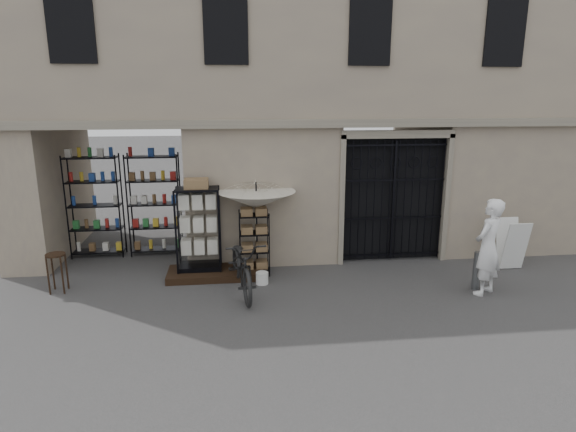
{
  "coord_description": "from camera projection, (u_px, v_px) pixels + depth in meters",
  "views": [
    {
      "loc": [
        -1.97,
        -8.43,
        3.84
      ],
      "look_at": [
        -0.8,
        1.4,
        1.35
      ],
      "focal_mm": 30.0,
      "sensor_mm": 36.0,
      "label": 1
    }
  ],
  "objects": [
    {
      "name": "steel_bollard",
      "position": [
        477.0,
        271.0,
        9.71
      ],
      "size": [
        0.19,
        0.19,
        0.8
      ],
      "primitive_type": "cylinder",
      "rotation": [
        0.0,
        0.0,
        -0.41
      ],
      "color": "slate",
      "rests_on": "ground"
    },
    {
      "name": "bicycle",
      "position": [
        243.0,
        291.0,
        9.69
      ],
      "size": [
        0.9,
        1.23,
        2.17
      ],
      "primitive_type": "imported",
      "rotation": [
        0.0,
        0.0,
        0.13
      ],
      "color": "black",
      "rests_on": "ground"
    },
    {
      "name": "shop_recess",
      "position": [
        122.0,
        200.0,
        11.1
      ],
      "size": [
        3.0,
        1.7,
        3.0
      ],
      "primitive_type": "cube",
      "color": "black",
      "rests_on": "ground"
    },
    {
      "name": "display_cabinet",
      "position": [
        199.0,
        233.0,
        10.35
      ],
      "size": [
        0.95,
        0.65,
        1.94
      ],
      "rotation": [
        0.0,
        0.0,
        0.11
      ],
      "color": "black",
      "rests_on": "step_platform"
    },
    {
      "name": "iron_gate",
      "position": [
        391.0,
        198.0,
        11.31
      ],
      "size": [
        2.5,
        0.21,
        3.0
      ],
      "color": "black",
      "rests_on": "ground"
    },
    {
      "name": "wooden_stool",
      "position": [
        57.0,
        272.0,
        9.59
      ],
      "size": [
        0.45,
        0.45,
        0.8
      ],
      "rotation": [
        0.0,
        0.0,
        0.2
      ],
      "color": "black",
      "rests_on": "ground"
    },
    {
      "name": "market_umbrella",
      "position": [
        256.0,
        195.0,
        10.36
      ],
      "size": [
        1.83,
        1.85,
        2.44
      ],
      "rotation": [
        0.0,
        0.0,
        0.26
      ],
      "color": "black",
      "rests_on": "ground"
    },
    {
      "name": "shop_shelving",
      "position": [
        125.0,
        205.0,
        11.63
      ],
      "size": [
        2.7,
        0.5,
        2.5
      ],
      "primitive_type": "cube",
      "color": "black",
      "rests_on": "ground"
    },
    {
      "name": "step_platform",
      "position": [
        214.0,
        273.0,
        10.48
      ],
      "size": [
        2.0,
        0.9,
        0.15
      ],
      "primitive_type": "cube",
      "color": "black",
      "rests_on": "ground"
    },
    {
      "name": "easel_sign",
      "position": [
        511.0,
        244.0,
        10.86
      ],
      "size": [
        0.54,
        0.62,
        1.11
      ],
      "rotation": [
        0.0,
        0.0,
        -0.01
      ],
      "color": "silver",
      "rests_on": "ground"
    },
    {
      "name": "shopkeeper",
      "position": [
        483.0,
        293.0,
        9.61
      ],
      "size": [
        1.71,
        1.98,
        0.46
      ],
      "primitive_type": "imported",
      "rotation": [
        0.0,
        0.0,
        3.77
      ],
      "color": "white",
      "rests_on": "ground"
    },
    {
      "name": "ground",
      "position": [
        338.0,
        300.0,
        9.28
      ],
      "size": [
        80.0,
        80.0,
        0.0
      ],
      "primitive_type": "plane",
      "color": "black",
      "rests_on": "ground"
    },
    {
      "name": "main_building",
      "position": [
        307.0,
        68.0,
        12.04
      ],
      "size": [
        14.0,
        4.0,
        9.0
      ],
      "primitive_type": "cube",
      "color": "gray",
      "rests_on": "ground"
    },
    {
      "name": "white_bucket",
      "position": [
        262.0,
        278.0,
        10.06
      ],
      "size": [
        0.29,
        0.29,
        0.25
      ],
      "primitive_type": "cylinder",
      "rotation": [
        0.0,
        0.0,
        0.12
      ],
      "color": "silver",
      "rests_on": "ground"
    },
    {
      "name": "wire_rack",
      "position": [
        254.0,
        244.0,
        10.49
      ],
      "size": [
        0.74,
        0.64,
        1.42
      ],
      "rotation": [
        0.0,
        0.0,
        -0.37
      ],
      "color": "black",
      "rests_on": "ground"
    }
  ]
}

